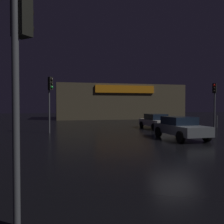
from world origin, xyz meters
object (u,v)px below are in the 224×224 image
object	(u,v)px
store_building	(118,102)
car_near	(156,121)
traffic_signal_cross_left	(214,97)
traffic_signal_cross_right	(20,49)
traffic_signal_main	(50,92)
car_far	(180,127)

from	to	relation	value
store_building	car_near	bearing A→B (deg)	-93.77
store_building	traffic_signal_cross_left	world-z (taller)	store_building
store_building	traffic_signal_cross_right	distance (m)	38.28
traffic_signal_main	car_near	distance (m)	10.36
store_building	traffic_signal_cross_right	bearing A→B (deg)	-107.38
traffic_signal_cross_left	car_far	bearing A→B (deg)	-141.22
traffic_signal_main	traffic_signal_cross_left	size ratio (longest dim) A/B	1.06
traffic_signal_cross_right	car_near	distance (m)	20.11
traffic_signal_cross_left	traffic_signal_main	bearing A→B (deg)	178.31
store_building	traffic_signal_main	distance (m)	23.92
store_building	traffic_signal_cross_left	xyz separation A→B (m)	(3.58, -21.59, 0.15)
traffic_signal_main	traffic_signal_cross_right	size ratio (longest dim) A/B	1.00
traffic_signal_cross_left	car_near	xyz separation A→B (m)	(-4.86, 2.23, -2.26)
car_far	car_near	bearing A→B (deg)	79.31
traffic_signal_cross_left	car_far	world-z (taller)	traffic_signal_cross_left
traffic_signal_cross_right	traffic_signal_main	bearing A→B (deg)	88.90
traffic_signal_main	car_far	size ratio (longest dim) A/B	1.00
store_building	traffic_signal_main	world-z (taller)	store_building
traffic_signal_main	traffic_signal_cross_left	bearing A→B (deg)	-1.69
traffic_signal_main	traffic_signal_cross_right	xyz separation A→B (m)	(-0.29, -15.37, -0.04)
traffic_signal_cross_left	car_far	size ratio (longest dim) A/B	0.95
traffic_signal_cross_right	store_building	bearing A→B (deg)	72.62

